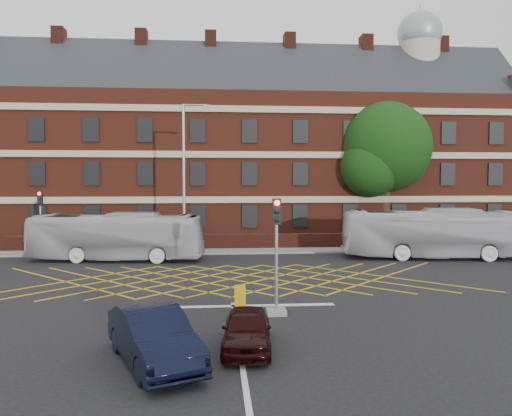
{
  "coord_description": "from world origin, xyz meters",
  "views": [
    {
      "loc": [
        -0.71,
        -22.82,
        4.88
      ],
      "look_at": [
        1.31,
        1.5,
        3.6
      ],
      "focal_mm": 35.0,
      "sensor_mm": 36.0,
      "label": 1
    }
  ],
  "objects": [
    {
      "name": "victorian_building",
      "position": [
        0.25,
        22.0,
        7.84
      ],
      "size": [
        51.0,
        12.17,
        20.4
      ],
      "color": "maroon",
      "rests_on": "ground"
    },
    {
      "name": "stop_line",
      "position": [
        0.0,
        -3.5,
        0.01
      ],
      "size": [
        8.0,
        0.3,
        0.02
      ],
      "primitive_type": "cube",
      "color": "silver",
      "rests_on": "ground"
    },
    {
      "name": "centre_line",
      "position": [
        0.0,
        -10.0,
        0.01
      ],
      "size": [
        0.15,
        14.0,
        0.02
      ],
      "primitive_type": "cube",
      "color": "silver",
      "rests_on": "ground"
    },
    {
      "name": "car_maroon",
      "position": [
        0.2,
        -8.53,
        0.59
      ],
      "size": [
        1.68,
        3.57,
        1.18
      ],
      "primitive_type": "imported",
      "rotation": [
        0.0,
        0.0,
        -0.09
      ],
      "color": "black",
      "rests_on": "ground"
    },
    {
      "name": "car_navy",
      "position": [
        -2.35,
        -9.5,
        0.74
      ],
      "size": [
        3.18,
        4.73,
        1.47
      ],
      "primitive_type": "imported",
      "rotation": [
        0.0,
        0.0,
        0.4
      ],
      "color": "black",
      "rests_on": "ground"
    },
    {
      "name": "direction_signs",
      "position": [
        -12.24,
        10.71,
        1.38
      ],
      "size": [
        1.1,
        0.16,
        2.2
      ],
      "color": "gray",
      "rests_on": "ground"
    },
    {
      "name": "boundary_wall",
      "position": [
        0.0,
        13.0,
        0.55
      ],
      "size": [
        56.0,
        0.5,
        1.1
      ],
      "primitive_type": "cube",
      "color": "#4A1C13",
      "rests_on": "ground"
    },
    {
      "name": "bus_left",
      "position": [
        -6.8,
        8.57,
        1.49
      ],
      "size": [
        10.9,
        3.83,
        2.97
      ],
      "primitive_type": "imported",
      "rotation": [
        0.0,
        0.0,
        1.44
      ],
      "color": "#B9B8BD",
      "rests_on": "ground"
    },
    {
      "name": "box_junction_hatching",
      "position": [
        0.0,
        2.0,
        0.01
      ],
      "size": [
        8.22,
        8.22,
        0.02
      ],
      "primitive_type": "cube",
      "rotation": [
        0.0,
        0.0,
        0.79
      ],
      "color": "#CC990C",
      "rests_on": "ground"
    },
    {
      "name": "deciduous_tree",
      "position": [
        12.94,
        16.32,
        7.16
      ],
      "size": [
        7.53,
        7.24,
        11.3
      ],
      "color": "black",
      "rests_on": "ground"
    },
    {
      "name": "traffic_light_near",
      "position": [
        1.54,
        -4.84,
        1.76
      ],
      "size": [
        0.7,
        0.7,
        4.27
      ],
      "color": "slate",
      "rests_on": "ground"
    },
    {
      "name": "street_lamp",
      "position": [
        -2.59,
        9.12,
        3.44
      ],
      "size": [
        2.25,
        1.0,
        9.78
      ],
      "color": "slate",
      "rests_on": "ground"
    },
    {
      "name": "traffic_light_far",
      "position": [
        -12.03,
        10.61,
        1.76
      ],
      "size": [
        0.7,
        0.7,
        4.27
      ],
      "color": "slate",
      "rests_on": "ground"
    },
    {
      "name": "ground",
      "position": [
        0.0,
        0.0,
        0.0
      ],
      "size": [
        120.0,
        120.0,
        0.0
      ],
      "primitive_type": "plane",
      "color": "black",
      "rests_on": "ground"
    },
    {
      "name": "far_pavement",
      "position": [
        0.0,
        12.0,
        0.06
      ],
      "size": [
        60.0,
        3.0,
        0.12
      ],
      "primitive_type": "cube",
      "color": "slate",
      "rests_on": "ground"
    },
    {
      "name": "utility_cabinet",
      "position": [
        0.21,
        -4.46,
        0.5
      ],
      "size": [
        0.4,
        0.44,
        1.0
      ],
      "primitive_type": "cube",
      "color": "#C98E0B",
      "rests_on": "ground"
    },
    {
      "name": "bus_right",
      "position": [
        13.19,
        7.78,
        1.59
      ],
      "size": [
        11.72,
        4.28,
        3.19
      ],
      "primitive_type": "imported",
      "rotation": [
        0.0,
        0.0,
        1.43
      ],
      "color": "#BCBBC0",
      "rests_on": "ground"
    }
  ]
}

